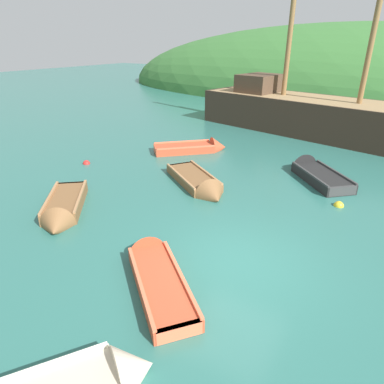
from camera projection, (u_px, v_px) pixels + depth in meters
ground_plane at (238, 262)px, 8.57m from camera, size 120.00×120.00×0.00m
shore_hill at (343, 91)px, 37.68m from camera, size 55.64×27.02×13.97m
sailing_ship at (310, 119)px, 20.30m from camera, size 16.68×6.62×12.76m
rowboat_far at (155, 272)px, 8.04m from camera, size 3.41×3.01×0.96m
rowboat_portside at (314, 174)px, 13.86m from camera, size 3.26×3.34×1.16m
rowboat_outer_right at (195, 149)px, 17.08m from camera, size 3.41×3.39×1.10m
rowboat_outer_left at (63, 210)px, 10.90m from camera, size 2.97×3.19×1.03m
rowboat_center at (200, 185)px, 12.87m from camera, size 3.69×3.01×1.12m
buoy_red at (87, 164)px, 15.39m from camera, size 0.33×0.33×0.33m
buoy_yellow at (339, 206)px, 11.47m from camera, size 0.34×0.34×0.34m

